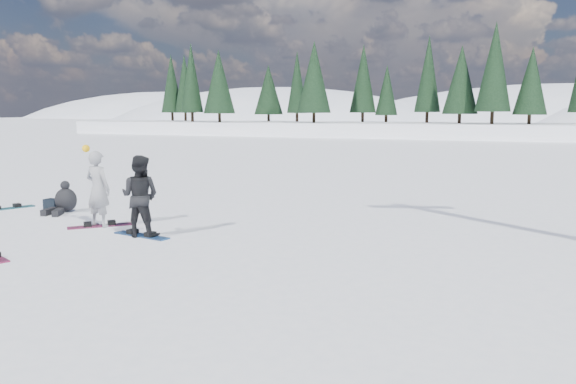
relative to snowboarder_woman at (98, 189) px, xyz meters
The scene contains 9 objects.
ground 1.61m from the snowboarder_woman, 48.79° to the right, with size 420.00×420.00×0.00m, color white.
alpine_backdrop 189.09m from the snowboarder_woman, 93.30° to the left, with size 412.50×227.00×53.20m.
snowboarder_woman is the anchor object (origin of this frame).
snowboarder_man 1.69m from the snowboarder_woman, 17.21° to the right, with size 0.89×0.70×1.84m, color black.
seated_rider 2.60m from the snowboarder_woman, 151.97° to the left, with size 0.78×1.14×0.89m.
gear_bag 3.37m from the snowboarder_woman, 153.75° to the left, with size 0.45×0.30×0.30m, color black.
snowboard_woman 0.92m from the snowboarder_woman, 30.96° to the left, with size 1.50×0.28×0.03m, color #8A1E48.
snowboard_man 1.92m from the snowboarder_woman, 17.21° to the right, with size 1.50×0.28×0.03m, color navy.
snowboard_loose_a 4.40m from the snowboarder_woman, 166.91° to the left, with size 1.50×0.28×0.03m, color #166F7B.
Camera 1 is at (8.53, -9.76, 2.80)m, focal length 35.00 mm.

